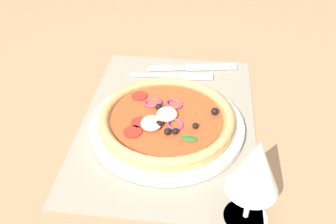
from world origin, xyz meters
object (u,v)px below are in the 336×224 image
object	(u,v)px
pizza	(166,118)
fork	(176,76)
knife	(194,67)
wine_glass	(255,168)
plate	(166,126)

from	to	relation	value
pizza	fork	size ratio (longest dim) A/B	1.37
knife	fork	bearing A→B (deg)	-142.58
wine_glass	plate	bearing A→B (deg)	-142.56
pizza	knife	distance (cm)	21.85
plate	knife	bearing A→B (deg)	170.16
knife	wine_glass	bearing A→B (deg)	-85.80
fork	wine_glass	xyz separation A→B (cm)	(35.31, 13.50, 9.71)
plate	pizza	world-z (taller)	pizza
fork	wine_glass	size ratio (longest dim) A/B	1.21
wine_glass	fork	bearing A→B (deg)	-159.08
wine_glass	pizza	bearing A→B (deg)	-142.44
fork	plate	bearing A→B (deg)	-94.13
knife	wine_glass	xyz separation A→B (cm)	(39.20, 9.93, 9.68)
pizza	fork	xyz separation A→B (cm)	(-17.53, 0.18, -2.21)
plate	fork	bearing A→B (deg)	179.55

